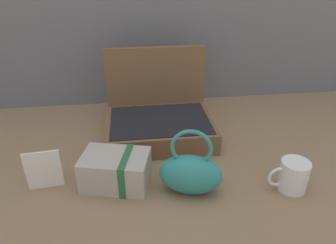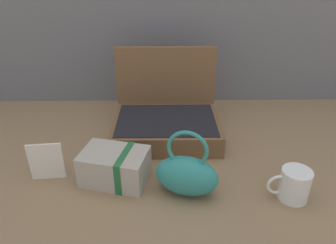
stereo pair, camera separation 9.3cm
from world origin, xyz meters
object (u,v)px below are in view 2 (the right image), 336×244
(info_card_left, at_px, (46,162))
(teal_pouch_handbag, at_px, (187,174))
(cream_toiletry_bag, at_px, (116,166))
(coffee_mug, at_px, (294,185))
(open_suitcase, at_px, (166,118))

(info_card_left, bearing_deg, teal_pouch_handbag, -15.62)
(cream_toiletry_bag, relative_size, info_card_left, 1.77)
(teal_pouch_handbag, height_order, info_card_left, teal_pouch_handbag)
(cream_toiletry_bag, bearing_deg, coffee_mug, -9.89)
(open_suitcase, height_order, cream_toiletry_bag, open_suitcase)
(teal_pouch_handbag, bearing_deg, info_card_left, 170.06)
(info_card_left, bearing_deg, open_suitcase, 31.04)
(teal_pouch_handbag, distance_m, cream_toiletry_bag, 0.23)
(open_suitcase, height_order, info_card_left, open_suitcase)
(open_suitcase, relative_size, info_card_left, 3.14)
(teal_pouch_handbag, relative_size, info_card_left, 1.68)
(info_card_left, bearing_deg, cream_toiletry_bag, -8.37)
(teal_pouch_handbag, distance_m, info_card_left, 0.44)
(coffee_mug, xyz_separation_m, info_card_left, (-0.74, 0.10, 0.02))
(coffee_mug, bearing_deg, cream_toiletry_bag, 170.11)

